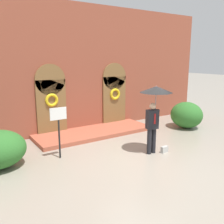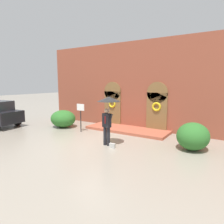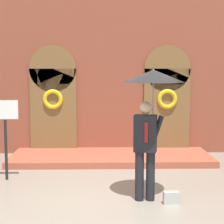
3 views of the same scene
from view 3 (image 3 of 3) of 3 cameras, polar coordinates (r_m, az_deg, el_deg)
ground_plane at (r=6.98m, az=0.37°, el=-13.30°), size 80.00×80.00×0.00m
building_facade at (r=10.73m, az=-0.29°, el=8.10°), size 14.00×2.30×5.60m
person_with_umbrella at (r=6.64m, az=6.01°, el=2.56°), size 1.10×1.10×2.36m
handbag at (r=6.85m, az=9.02°, el=-12.77°), size 0.29×0.14×0.22m
sign_post at (r=8.29m, az=-15.95°, el=-2.12°), size 0.56×0.06×1.72m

